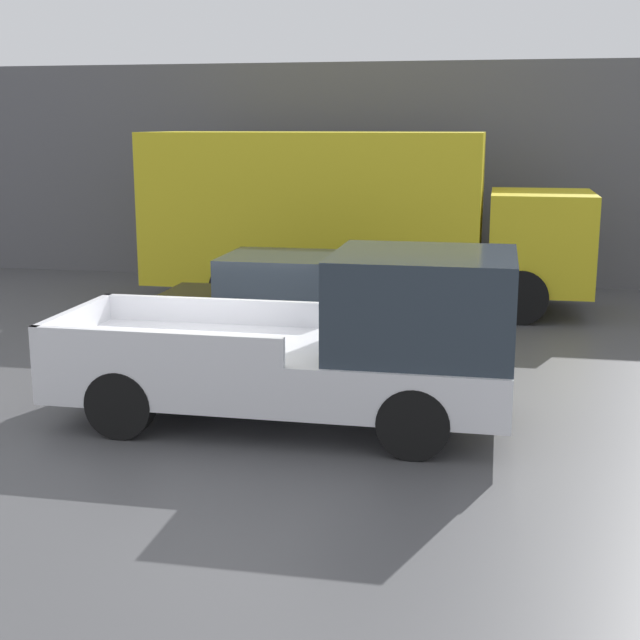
% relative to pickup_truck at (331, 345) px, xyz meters
% --- Properties ---
extents(ground_plane, '(60.00, 60.00, 0.00)m').
position_rel_pickup_truck_xyz_m(ground_plane, '(-1.64, 0.14, -0.99)').
color(ground_plane, '#4C4C4F').
extents(building_wall, '(28.00, 0.15, 4.92)m').
position_rel_pickup_truck_xyz_m(building_wall, '(-1.64, 10.24, 1.47)').
color(building_wall, '#56565B').
rests_on(building_wall, ground).
extents(pickup_truck, '(5.46, 2.11, 2.13)m').
position_rel_pickup_truck_xyz_m(pickup_truck, '(0.00, 0.00, 0.00)').
color(pickup_truck, silver).
rests_on(pickup_truck, ground).
extents(car, '(4.28, 1.87, 1.59)m').
position_rel_pickup_truck_xyz_m(car, '(-1.16, 3.13, -0.18)').
color(car, black).
rests_on(car, ground).
extents(delivery_truck, '(8.60, 2.46, 3.41)m').
position_rel_pickup_truck_xyz_m(delivery_truck, '(-1.03, 7.21, 0.84)').
color(delivery_truck, gold).
rests_on(delivery_truck, ground).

